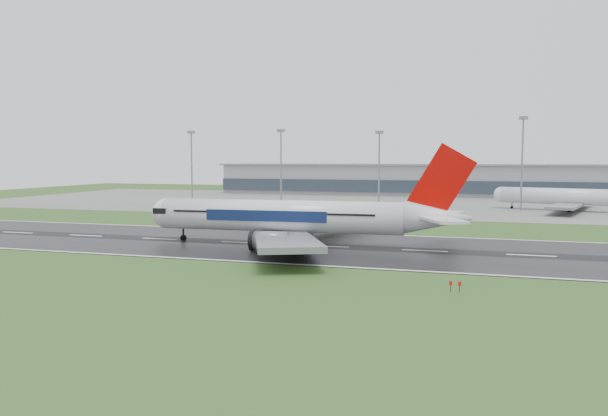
% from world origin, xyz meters
% --- Properties ---
extents(ground, '(520.00, 520.00, 0.00)m').
position_xyz_m(ground, '(0.00, 0.00, 0.00)').
color(ground, '#2A4E1C').
rests_on(ground, ground).
extents(runway, '(400.00, 45.00, 0.10)m').
position_xyz_m(runway, '(0.00, 0.00, 0.05)').
color(runway, black).
rests_on(runway, ground).
extents(apron, '(400.00, 130.00, 0.08)m').
position_xyz_m(apron, '(0.00, 125.00, 0.04)').
color(apron, slate).
rests_on(apron, ground).
extents(terminal, '(240.00, 36.00, 15.00)m').
position_xyz_m(terminal, '(0.00, 185.00, 7.50)').
color(terminal, gray).
rests_on(terminal, ground).
extents(main_airliner, '(72.81, 69.66, 20.58)m').
position_xyz_m(main_airliner, '(-25.90, 0.65, 10.39)').
color(main_airliner, silver).
rests_on(main_airliner, runway).
extents(parked_airliner, '(67.78, 65.15, 16.31)m').
position_xyz_m(parked_airliner, '(41.28, 104.66, 8.23)').
color(parked_airliner, silver).
rests_on(parked_airliner, apron).
extents(floodmast_0, '(0.64, 0.64, 28.78)m').
position_xyz_m(floodmast_0, '(-103.76, 100.00, 14.39)').
color(floodmast_0, gray).
rests_on(floodmast_0, ground).
extents(floodmast_1, '(0.64, 0.64, 28.90)m').
position_xyz_m(floodmast_1, '(-64.64, 100.00, 14.45)').
color(floodmast_1, gray).
rests_on(floodmast_1, ground).
extents(floodmast_2, '(0.64, 0.64, 27.74)m').
position_xyz_m(floodmast_2, '(-25.68, 100.00, 13.87)').
color(floodmast_2, gray).
rests_on(floodmast_2, ground).
extents(floodmast_3, '(0.64, 0.64, 32.06)m').
position_xyz_m(floodmast_3, '(24.73, 100.00, 16.03)').
color(floodmast_3, gray).
rests_on(floodmast_3, ground).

